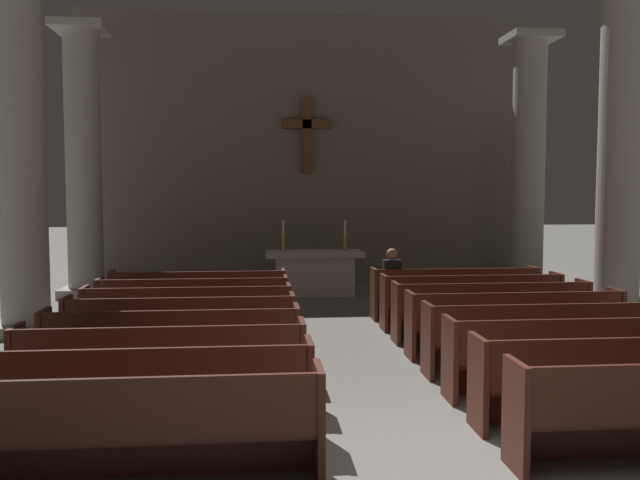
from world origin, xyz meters
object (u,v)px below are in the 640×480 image
Objects in this scene: pew_left_row_5 at (181,330)px; pew_right_row_2 at (626,380)px; pew_right_row_7 at (471,301)px; pew_left_row_3 at (162,366)px; column_left_third at (84,166)px; candlestick_left at (283,241)px; pew_left_row_2 at (148,393)px; candlestick_right at (345,241)px; pew_left_row_8 at (198,296)px; pew_right_row_8 at (455,293)px; pew_left_row_4 at (173,346)px; pew_right_row_3 at (579,356)px; pew_left_row_6 at (188,317)px; lone_worshipper at (391,282)px; column_left_second at (21,157)px; pew_right_row_4 at (543,338)px; column_right_second at (620,159)px; pew_right_row_5 at (515,323)px; altar at (314,272)px; pew_left_row_7 at (194,306)px; pew_right_row_6 at (491,311)px; pew_left_row_1 at (129,430)px; column_right_third at (528,167)px.

pew_left_row_5 is 1.00× the size of pew_right_row_2.
pew_left_row_3 is at bearing -140.35° from pew_right_row_7.
column_left_third reaches higher than candlestick_left.
pew_left_row_2 is 9.43m from candlestick_right.
pew_left_row_3 is 4.88m from pew_left_row_8.
pew_left_row_8 is 4.71m from pew_right_row_8.
pew_left_row_4 is 4.81m from pew_right_row_3.
lone_worshipper is (3.51, 1.99, 0.22)m from pew_left_row_6.
pew_right_row_2 is 9.40m from column_left_second.
pew_left_row_2 is at bearing -157.49° from pew_right_row_4.
candlestick_right is (3.05, 5.96, 0.75)m from pew_left_row_5.
pew_right_row_4 is 8.49m from column_left_second.
pew_left_row_3 is at bearing -125.52° from lone_worshipper.
pew_left_row_6 is 0.52× the size of column_right_second.
lone_worshipper is (-1.20, 2.96, 0.22)m from pew_right_row_5.
altar is (-2.35, 4.01, 0.06)m from pew_right_row_7.
pew_left_row_3 is 2.35× the size of lone_worshipper.
pew_right_row_5 is at bearing 90.00° from pew_right_row_4.
column_left_third is (-7.47, 6.30, 2.45)m from pew_right_row_5.
pew_right_row_5 is at bearing -67.97° from lone_worshipper.
pew_right_row_3 is 1.00× the size of pew_right_row_4.
column_right_second reaches higher than candlestick_left.
pew_left_row_7 and pew_right_row_7 have the same top height.
pew_left_row_8 is 1.00× the size of pew_right_row_8.
column_left_third is at bearing 158.32° from column_right_second.
pew_right_row_8 is at bearing 46.01° from pew_left_row_3.
column_left_second reaches higher than pew_right_row_8.
pew_left_row_2 and pew_left_row_3 have the same top height.
pew_left_row_8 is 1.00× the size of pew_right_row_6.
pew_left_row_1 and pew_left_row_3 have the same top height.
pew_left_row_4 is 7.17m from candlestick_left.
column_right_third reaches higher than pew_left_row_5.
pew_left_row_1 is 4.49× the size of candlestick_right.
pew_right_row_3 is 1.41× the size of altar.
pew_left_row_3 is 8.26m from altar.
pew_left_row_6 is at bearing -144.51° from column_right_third.
pew_left_row_5 is at bearing 148.14° from pew_right_row_2.
pew_right_row_3 is at bearing 0.00° from pew_left_row_3.
candlestick_left is (-3.05, 5.96, 0.75)m from pew_right_row_5.
pew_right_row_2 is 0.98m from pew_right_row_3.
column_left_third is (-7.47, 3.37, 2.45)m from pew_right_row_8.
pew_right_row_6 is (0.00, 1.95, 0.00)m from pew_right_row_4.
column_right_second is (2.76, 1.26, 2.45)m from pew_right_row_6.
lone_worshipper is (3.51, 1.01, 0.22)m from pew_left_row_7.
pew_left_row_4 is at bearing 157.49° from pew_right_row_2.
column_right_third is (0.00, 4.07, 0.00)m from column_right_second.
pew_left_row_6 is at bearing 180.00° from pew_right_row_6.
pew_left_row_3 is at bearing -157.49° from pew_right_row_5.
pew_left_row_4 is 7.33m from altar.
lone_worshipper reaches higher than pew_right_row_8.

